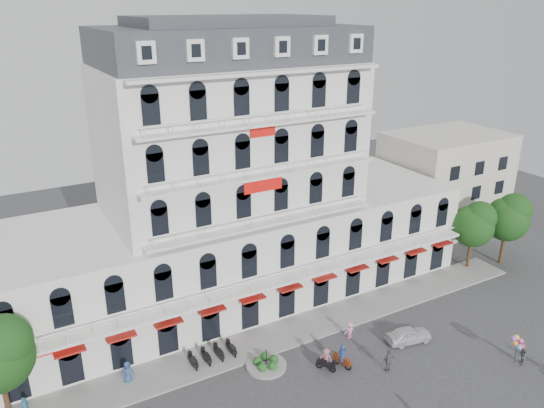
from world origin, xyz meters
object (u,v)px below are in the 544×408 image
Objects in this scene: rider_center at (326,359)px; parked_car at (409,335)px; rider_east at (342,356)px; balloon_vendor at (520,350)px.

parked_car is at bearing 53.15° from rider_center.
rider_east is at bearing 42.63° from rider_center.
rider_east is at bearing 100.89° from parked_car.
rider_east is 13.97m from balloon_vendor.
balloon_vendor is at bearing -138.47° from rider_east.
balloon_vendor is (13.69, -6.84, 0.31)m from rider_center.
balloon_vendor reaches higher than parked_car.
parked_car is 1.61× the size of balloon_vendor.
balloon_vendor reaches higher than rider_center.
parked_car is 6.87m from rider_east.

